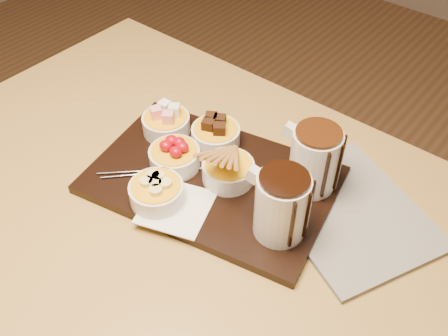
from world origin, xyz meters
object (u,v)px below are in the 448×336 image
Objects in this scene: serving_board at (212,180)px; newspaper at (348,212)px; bowl_strawberries at (175,158)px; dining_table at (191,224)px; pitcher_dark_chocolate at (281,206)px; pitcher_milk_chocolate at (314,160)px.

newspaper is at bearing 10.36° from serving_board.
serving_board is 4.60× the size of bowl_strawberries.
dining_table is at bearing -24.16° from bowl_strawberries.
pitcher_dark_chocolate is 0.41× the size of newspaper.
pitcher_milk_chocolate reaches higher than dining_table.
serving_board is at bearing 160.02° from pitcher_dark_chocolate.
serving_board is at bearing 66.99° from dining_table.
pitcher_milk_chocolate is 0.11m from newspaper.
pitcher_milk_chocolate reaches higher than newspaper.
bowl_strawberries is 0.33× the size of newspaper.
dining_table is at bearing -151.27° from pitcher_milk_chocolate.
pitcher_milk_chocolate is at bearing -158.17° from newspaper.
newspaper is at bearing 20.55° from bowl_strawberries.
bowl_strawberries is 0.34m from newspaper.
serving_board is 0.20m from pitcher_milk_chocolate.
pitcher_dark_chocolate is at bearing -0.87° from bowl_strawberries.
serving_board is at bearing -132.78° from newspaper.
bowl_strawberries reaches higher than dining_table.
dining_table is 2.61× the size of serving_board.
pitcher_milk_chocolate reaches higher than serving_board.
serving_board is at bearing -158.20° from pitcher_milk_chocolate.
newspaper reaches higher than dining_table.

